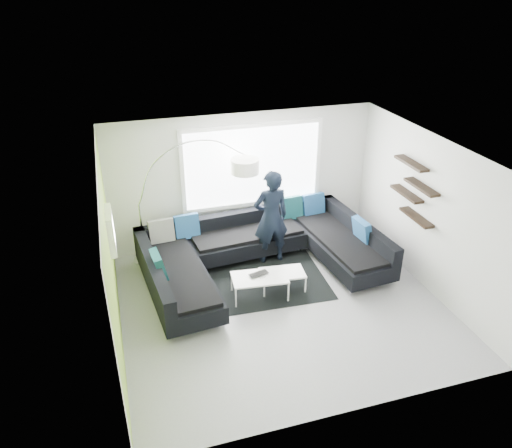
{
  "coord_description": "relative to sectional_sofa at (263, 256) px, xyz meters",
  "views": [
    {
      "loc": [
        -2.51,
        -6.71,
        5.29
      ],
      "look_at": [
        -0.2,
        0.9,
        1.19
      ],
      "focal_mm": 35.0,
      "sensor_mm": 36.0,
      "label": 1
    }
  ],
  "objects": [
    {
      "name": "sectional_sofa",
      "position": [
        0.0,
        0.0,
        0.0
      ],
      "size": [
        4.59,
        3.08,
        0.94
      ],
      "rotation": [
        0.0,
        0.0,
        0.09
      ],
      "color": "black",
      "rests_on": "ground"
    },
    {
      "name": "ground",
      "position": [
        0.02,
        -1.04,
        -0.42
      ],
      "size": [
        5.5,
        5.5,
        0.0
      ],
      "primitive_type": "plane",
      "color": "gray",
      "rests_on": "ground"
    },
    {
      "name": "laptop",
      "position": [
        -0.25,
        -0.64,
        0.01
      ],
      "size": [
        0.47,
        0.4,
        0.03
      ],
      "primitive_type": "imported",
      "rotation": [
        0.0,
        0.0,
        0.25
      ],
      "color": "black",
      "rests_on": "coffee_table"
    },
    {
      "name": "side_table",
      "position": [
        2.07,
        -0.72,
        -0.17
      ],
      "size": [
        0.44,
        0.44,
        0.5
      ],
      "primitive_type": "cube",
      "rotation": [
        0.0,
        0.0,
        -0.26
      ],
      "color": "black",
      "rests_on": "ground"
    },
    {
      "name": "person",
      "position": [
        0.31,
        0.46,
        0.55
      ],
      "size": [
        0.73,
        0.49,
        1.93
      ],
      "primitive_type": "imported",
      "rotation": [
        0.0,
        0.0,
        3.16
      ],
      "color": "black",
      "rests_on": "ground"
    },
    {
      "name": "rug",
      "position": [
        -0.14,
        -0.22,
        -0.41
      ],
      "size": [
        2.56,
        1.92,
        0.01
      ],
      "primitive_type": "cube",
      "rotation": [
        0.0,
        0.0,
        -0.05
      ],
      "color": "black",
      "rests_on": "ground"
    },
    {
      "name": "room_shell",
      "position": [
        0.06,
        -0.83,
        1.39
      ],
      "size": [
        5.54,
        5.04,
        2.82
      ],
      "color": "silver",
      "rests_on": "ground"
    },
    {
      "name": "coffee_table",
      "position": [
        -0.03,
        -0.61,
        -0.21
      ],
      "size": [
        1.33,
        0.86,
        0.41
      ],
      "primitive_type": "cube",
      "rotation": [
        0.0,
        0.0,
        -0.1
      ],
      "color": "white",
      "rests_on": "ground"
    },
    {
      "name": "arc_lamp",
      "position": [
        -2.12,
        1.16,
        0.84
      ],
      "size": [
        2.56,
        1.65,
        2.51
      ],
      "primitive_type": null,
      "rotation": [
        0.0,
        0.0,
        -0.26
      ],
      "color": "white",
      "rests_on": "ground"
    }
  ]
}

